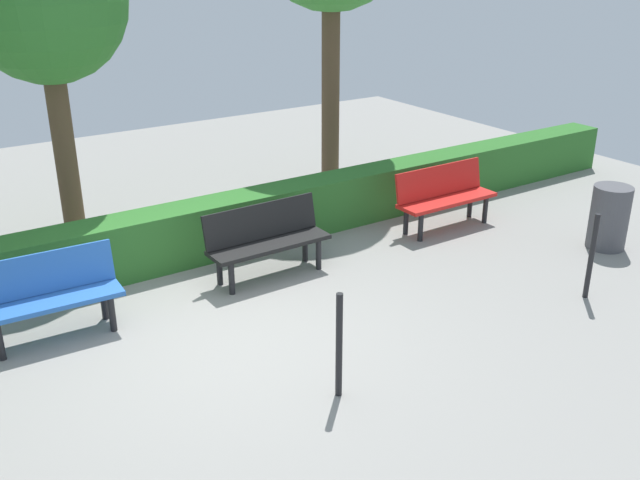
% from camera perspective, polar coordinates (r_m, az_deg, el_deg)
% --- Properties ---
extents(ground_plane, '(17.79, 17.79, 0.00)m').
position_cam_1_polar(ground_plane, '(7.41, -7.43, -7.42)').
color(ground_plane, gray).
extents(bench_red, '(1.52, 0.47, 0.86)m').
position_cam_1_polar(bench_red, '(10.04, 9.90, 3.63)').
color(bench_red, red).
rests_on(bench_red, ground_plane).
extents(bench_black, '(1.50, 0.48, 0.86)m').
position_cam_1_polar(bench_black, '(8.44, -4.32, 0.20)').
color(bench_black, black).
rests_on(bench_black, ground_plane).
extents(bench_blue, '(1.39, 0.51, 0.86)m').
position_cam_1_polar(bench_blue, '(7.60, -20.89, -3.97)').
color(bench_blue, blue).
rests_on(bench_blue, ground_plane).
extents(hedge_row, '(13.79, 0.52, 0.72)m').
position_cam_1_polar(hedge_row, '(9.28, -6.35, 1.46)').
color(hedge_row, '#2D6B28').
rests_on(hedge_row, ground_plane).
extents(tree_mid, '(1.98, 1.98, 4.07)m').
position_cam_1_polar(tree_mid, '(9.47, -21.24, 17.23)').
color(tree_mid, brown).
rests_on(tree_mid, ground_plane).
extents(railing_post_near, '(0.06, 0.06, 1.00)m').
position_cam_1_polar(railing_post_near, '(8.41, 20.90, -1.24)').
color(railing_post_near, black).
rests_on(railing_post_near, ground_plane).
extents(railing_post_mid, '(0.06, 0.06, 1.00)m').
position_cam_1_polar(railing_post_mid, '(6.18, 1.54, -8.45)').
color(railing_post_mid, black).
rests_on(railing_post_mid, ground_plane).
extents(trash_bin, '(0.49, 0.49, 0.84)m').
position_cam_1_polar(trash_bin, '(9.95, 22.14, 1.69)').
color(trash_bin, '#4C4C51').
rests_on(trash_bin, ground_plane).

